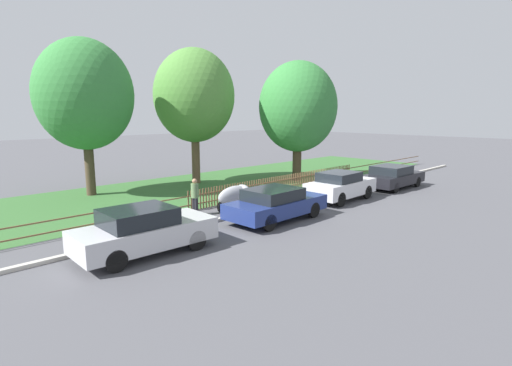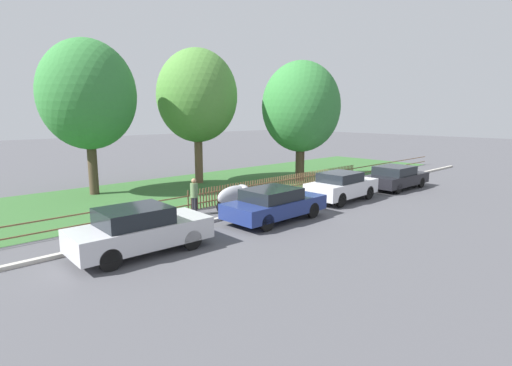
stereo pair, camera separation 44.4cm
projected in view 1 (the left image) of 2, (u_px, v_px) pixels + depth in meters
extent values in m
plane|color=#4C4C51|center=(319.00, 198.00, 20.03)|extent=(120.00, 120.00, 0.00)
cube|color=#B2ADA3|center=(317.00, 196.00, 20.09)|extent=(33.82, 0.20, 0.12)
cube|color=#33602D|center=(232.00, 182.00, 24.66)|extent=(33.82, 8.71, 0.01)
cube|color=brown|center=(285.00, 187.00, 21.59)|extent=(33.82, 0.03, 0.05)
cube|color=brown|center=(285.00, 180.00, 21.52)|extent=(33.82, 0.03, 0.05)
cube|color=brown|center=(188.00, 201.00, 17.16)|extent=(0.06, 0.03, 0.90)
cube|color=brown|center=(191.00, 201.00, 17.27)|extent=(0.06, 0.03, 0.90)
cube|color=brown|center=(194.00, 200.00, 17.38)|extent=(0.06, 0.03, 0.90)
cube|color=brown|center=(197.00, 199.00, 17.49)|extent=(0.06, 0.03, 0.90)
cube|color=brown|center=(200.00, 199.00, 17.60)|extent=(0.06, 0.03, 0.90)
cube|color=brown|center=(203.00, 198.00, 17.71)|extent=(0.06, 0.03, 0.90)
cube|color=brown|center=(206.00, 198.00, 17.82)|extent=(0.06, 0.03, 0.90)
cube|color=brown|center=(209.00, 197.00, 17.94)|extent=(0.06, 0.03, 0.90)
cube|color=brown|center=(212.00, 197.00, 18.05)|extent=(0.06, 0.03, 0.90)
cube|color=brown|center=(214.00, 196.00, 18.16)|extent=(0.06, 0.03, 0.90)
cube|color=brown|center=(217.00, 196.00, 18.27)|extent=(0.06, 0.03, 0.90)
cube|color=brown|center=(220.00, 195.00, 18.38)|extent=(0.06, 0.03, 0.90)
cube|color=brown|center=(223.00, 195.00, 18.49)|extent=(0.06, 0.03, 0.90)
cube|color=brown|center=(225.00, 194.00, 18.60)|extent=(0.06, 0.03, 0.90)
cube|color=brown|center=(228.00, 194.00, 18.71)|extent=(0.06, 0.03, 0.90)
cube|color=brown|center=(230.00, 193.00, 18.82)|extent=(0.06, 0.03, 0.90)
cube|color=brown|center=(233.00, 193.00, 18.93)|extent=(0.06, 0.03, 0.90)
cube|color=brown|center=(235.00, 192.00, 19.04)|extent=(0.06, 0.03, 0.90)
cube|color=brown|center=(238.00, 192.00, 19.15)|extent=(0.06, 0.03, 0.90)
cube|color=brown|center=(240.00, 192.00, 19.26)|extent=(0.06, 0.03, 0.90)
cube|color=brown|center=(243.00, 191.00, 19.37)|extent=(0.06, 0.03, 0.90)
cube|color=brown|center=(245.00, 191.00, 19.49)|extent=(0.06, 0.03, 0.90)
cube|color=brown|center=(248.00, 190.00, 19.60)|extent=(0.06, 0.03, 0.90)
cube|color=brown|center=(250.00, 190.00, 19.71)|extent=(0.06, 0.03, 0.90)
cube|color=brown|center=(252.00, 189.00, 19.82)|extent=(0.06, 0.03, 0.90)
cube|color=brown|center=(254.00, 189.00, 19.93)|extent=(0.06, 0.03, 0.90)
cube|color=brown|center=(257.00, 188.00, 20.04)|extent=(0.06, 0.03, 0.90)
cube|color=brown|center=(259.00, 188.00, 20.15)|extent=(0.06, 0.03, 0.90)
cube|color=brown|center=(261.00, 188.00, 20.26)|extent=(0.06, 0.03, 0.90)
cube|color=brown|center=(263.00, 187.00, 20.37)|extent=(0.06, 0.03, 0.90)
cube|color=brown|center=(266.00, 187.00, 20.48)|extent=(0.06, 0.03, 0.90)
cube|color=brown|center=(268.00, 186.00, 20.59)|extent=(0.06, 0.03, 0.90)
cube|color=brown|center=(270.00, 186.00, 20.70)|extent=(0.06, 0.03, 0.90)
cube|color=brown|center=(272.00, 186.00, 20.81)|extent=(0.06, 0.03, 0.90)
cube|color=brown|center=(274.00, 185.00, 20.93)|extent=(0.06, 0.03, 0.90)
cube|color=brown|center=(276.00, 185.00, 21.04)|extent=(0.06, 0.03, 0.90)
cube|color=brown|center=(278.00, 185.00, 21.15)|extent=(0.06, 0.03, 0.90)
cube|color=brown|center=(280.00, 184.00, 21.26)|extent=(0.06, 0.03, 0.90)
cube|color=brown|center=(282.00, 184.00, 21.37)|extent=(0.06, 0.03, 0.90)
cube|color=brown|center=(284.00, 183.00, 21.48)|extent=(0.06, 0.03, 0.90)
cube|color=brown|center=(286.00, 183.00, 21.59)|extent=(0.06, 0.03, 0.90)
cube|color=brown|center=(288.00, 183.00, 21.70)|extent=(0.06, 0.03, 0.90)
cube|color=brown|center=(290.00, 182.00, 21.81)|extent=(0.06, 0.03, 0.90)
cube|color=brown|center=(292.00, 182.00, 21.92)|extent=(0.06, 0.03, 0.90)
cube|color=brown|center=(294.00, 182.00, 22.03)|extent=(0.06, 0.03, 0.90)
cube|color=brown|center=(295.00, 181.00, 22.14)|extent=(0.06, 0.03, 0.90)
cube|color=brown|center=(297.00, 181.00, 22.25)|extent=(0.06, 0.03, 0.90)
cube|color=brown|center=(299.00, 181.00, 22.36)|extent=(0.06, 0.03, 0.90)
cube|color=brown|center=(301.00, 180.00, 22.48)|extent=(0.06, 0.03, 0.90)
cube|color=brown|center=(303.00, 180.00, 22.59)|extent=(0.06, 0.03, 0.90)
cube|color=brown|center=(304.00, 180.00, 22.70)|extent=(0.06, 0.03, 0.90)
cube|color=brown|center=(306.00, 179.00, 22.81)|extent=(0.06, 0.03, 0.90)
cube|color=brown|center=(308.00, 179.00, 22.92)|extent=(0.06, 0.03, 0.90)
cube|color=brown|center=(310.00, 179.00, 23.03)|extent=(0.06, 0.03, 0.90)
cube|color=brown|center=(311.00, 178.00, 23.14)|extent=(0.06, 0.03, 0.90)
cube|color=brown|center=(313.00, 178.00, 23.25)|extent=(0.06, 0.03, 0.90)
cube|color=brown|center=(315.00, 178.00, 23.36)|extent=(0.06, 0.03, 0.90)
cube|color=brown|center=(316.00, 177.00, 23.47)|extent=(0.06, 0.03, 0.90)
cube|color=brown|center=(318.00, 177.00, 23.58)|extent=(0.06, 0.03, 0.90)
cube|color=brown|center=(320.00, 177.00, 23.69)|extent=(0.06, 0.03, 0.90)
cube|color=brown|center=(321.00, 177.00, 23.80)|extent=(0.06, 0.03, 0.90)
cube|color=brown|center=(323.00, 176.00, 23.92)|extent=(0.06, 0.03, 0.90)
cube|color=brown|center=(324.00, 176.00, 24.03)|extent=(0.06, 0.03, 0.90)
cube|color=brown|center=(326.00, 176.00, 24.14)|extent=(0.06, 0.03, 0.90)
cube|color=brown|center=(327.00, 175.00, 24.25)|extent=(0.06, 0.03, 0.90)
cube|color=brown|center=(329.00, 175.00, 24.36)|extent=(0.06, 0.03, 0.90)
cube|color=brown|center=(330.00, 175.00, 24.47)|extent=(0.06, 0.03, 0.90)
cube|color=brown|center=(332.00, 175.00, 24.58)|extent=(0.06, 0.03, 0.90)
cube|color=brown|center=(333.00, 174.00, 24.69)|extent=(0.06, 0.03, 0.90)
cube|color=brown|center=(335.00, 174.00, 24.80)|extent=(0.06, 0.03, 0.90)
cube|color=brown|center=(336.00, 174.00, 24.91)|extent=(0.06, 0.03, 0.90)
cube|color=brown|center=(338.00, 173.00, 25.02)|extent=(0.06, 0.03, 0.90)
cube|color=brown|center=(339.00, 173.00, 25.13)|extent=(0.06, 0.03, 0.90)
cube|color=brown|center=(341.00, 173.00, 25.24)|extent=(0.06, 0.03, 0.90)
cube|color=brown|center=(342.00, 173.00, 25.36)|extent=(0.06, 0.03, 0.90)
cube|color=brown|center=(344.00, 172.00, 25.47)|extent=(0.06, 0.03, 0.90)
cube|color=brown|center=(345.00, 172.00, 25.58)|extent=(0.06, 0.03, 0.90)
cube|color=brown|center=(346.00, 172.00, 25.69)|extent=(0.06, 0.03, 0.90)
cube|color=brown|center=(348.00, 172.00, 25.80)|extent=(0.06, 0.03, 0.90)
cube|color=brown|center=(349.00, 171.00, 25.91)|extent=(0.06, 0.03, 0.90)
cube|color=#BCBCC1|center=(145.00, 234.00, 11.98)|extent=(4.20, 1.89, 0.66)
cube|color=black|center=(138.00, 217.00, 11.74)|extent=(2.04, 1.65, 0.50)
cylinder|color=black|center=(169.00, 229.00, 13.47)|extent=(0.63, 0.16, 0.63)
cylinder|color=black|center=(197.00, 240.00, 12.30)|extent=(0.63, 0.16, 0.63)
cylinder|color=black|center=(93.00, 246.00, 11.75)|extent=(0.63, 0.16, 0.63)
cylinder|color=black|center=(116.00, 261.00, 10.58)|extent=(0.63, 0.16, 0.63)
cube|color=navy|center=(277.00, 206.00, 15.77)|extent=(4.32, 1.89, 0.58)
cube|color=black|center=(273.00, 194.00, 15.53)|extent=(2.09, 1.68, 0.45)
cylinder|color=black|center=(282.00, 203.00, 17.33)|extent=(0.63, 0.15, 0.63)
cylinder|color=black|center=(314.00, 210.00, 16.16)|extent=(0.63, 0.15, 0.63)
cylinder|color=black|center=(237.00, 214.00, 15.45)|extent=(0.63, 0.15, 0.63)
cylinder|color=black|center=(270.00, 223.00, 14.29)|extent=(0.63, 0.15, 0.63)
cube|color=silver|center=(341.00, 188.00, 19.34)|extent=(3.96, 1.76, 0.68)
cube|color=black|center=(339.00, 177.00, 19.10)|extent=(1.92, 1.55, 0.44)
cylinder|color=black|center=(341.00, 188.00, 20.78)|extent=(0.67, 0.16, 0.67)
cylinder|color=black|center=(367.00, 192.00, 19.73)|extent=(0.67, 0.16, 0.67)
cylinder|color=black|center=(313.00, 195.00, 19.05)|extent=(0.67, 0.16, 0.67)
cylinder|color=black|center=(341.00, 200.00, 18.00)|extent=(0.67, 0.16, 0.67)
cube|color=black|center=(393.00, 178.00, 22.61)|extent=(4.26, 1.91, 0.57)
cube|color=black|center=(391.00, 170.00, 22.37)|extent=(2.05, 1.70, 0.47)
cylinder|color=black|center=(390.00, 178.00, 24.16)|extent=(0.58, 0.15, 0.58)
cylinder|color=black|center=(417.00, 182.00, 22.95)|extent=(0.58, 0.15, 0.58)
cylinder|color=black|center=(367.00, 184.00, 22.36)|extent=(0.58, 0.15, 0.58)
cylinder|color=black|center=(396.00, 188.00, 21.14)|extent=(0.58, 0.15, 0.58)
cylinder|color=black|center=(247.00, 202.00, 17.80)|extent=(0.56, 0.12, 0.56)
cylinder|color=black|center=(223.00, 207.00, 16.88)|extent=(0.56, 0.12, 0.56)
ellipsoid|color=#9EA0A8|center=(235.00, 196.00, 17.28)|extent=(1.84, 0.65, 0.88)
ellipsoid|color=#9EA0A8|center=(243.00, 189.00, 17.53)|extent=(0.45, 0.75, 0.41)
cylinder|color=#473828|center=(89.00, 161.00, 20.38)|extent=(0.47, 0.47, 3.59)
ellipsoid|color=#337A38|center=(84.00, 95.00, 19.81)|extent=(4.77, 4.77, 5.49)
cylinder|color=brown|center=(196.00, 153.00, 23.91)|extent=(0.48, 0.48, 3.70)
ellipsoid|color=#4C8438|center=(194.00, 96.00, 23.33)|extent=(4.73, 4.73, 5.43)
cylinder|color=#473828|center=(297.00, 156.00, 24.95)|extent=(0.55, 0.55, 3.06)
ellipsoid|color=#337A38|center=(298.00, 107.00, 24.43)|extent=(4.79, 4.79, 5.50)
cylinder|color=black|center=(194.00, 206.00, 16.59)|extent=(0.14, 0.14, 0.75)
cylinder|color=black|center=(196.00, 207.00, 16.41)|extent=(0.14, 0.14, 0.75)
cylinder|color=#5B7A4C|center=(195.00, 191.00, 16.38)|extent=(0.37, 0.37, 0.59)
sphere|color=#A37556|center=(194.00, 181.00, 16.31)|extent=(0.20, 0.20, 0.20)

